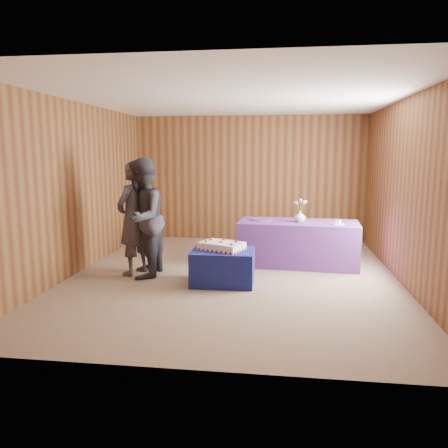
% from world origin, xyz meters
% --- Properties ---
extents(ground, '(6.00, 6.00, 0.00)m').
position_xyz_m(ground, '(0.00, 0.00, 0.00)').
color(ground, '#88755E').
rests_on(ground, ground).
extents(room_shell, '(5.04, 6.04, 2.72)m').
position_xyz_m(room_shell, '(0.00, 0.00, 1.80)').
color(room_shell, brown).
rests_on(room_shell, ground).
extents(cake_table, '(0.92, 0.72, 0.50)m').
position_xyz_m(cake_table, '(-0.11, -0.38, 0.25)').
color(cake_table, navy).
rests_on(cake_table, ground).
extents(serving_table, '(2.06, 1.04, 0.75)m').
position_xyz_m(serving_table, '(1.02, 0.88, 0.38)').
color(serving_table, '#6D3695').
rests_on(serving_table, ground).
extents(sheet_cake, '(0.75, 0.64, 0.15)m').
position_xyz_m(sheet_cake, '(-0.13, -0.34, 0.56)').
color(sheet_cake, white).
rests_on(sheet_cake, cake_table).
extents(vase, '(0.24, 0.24, 0.19)m').
position_xyz_m(vase, '(1.04, 0.84, 0.85)').
color(vase, white).
rests_on(vase, serving_table).
extents(flower_spray, '(0.23, 0.23, 0.17)m').
position_xyz_m(flower_spray, '(1.04, 0.84, 1.09)').
color(flower_spray, '#306C2B').
rests_on(flower_spray, vase).
extents(platter, '(0.47, 0.47, 0.02)m').
position_xyz_m(platter, '(0.39, 1.00, 0.76)').
color(platter, '#6C4890').
rests_on(platter, serving_table).
extents(plate, '(0.22, 0.22, 0.01)m').
position_xyz_m(plate, '(1.65, 0.66, 0.76)').
color(plate, white).
rests_on(plate, serving_table).
extents(cake_slice, '(0.10, 0.09, 0.09)m').
position_xyz_m(cake_slice, '(1.65, 0.66, 0.80)').
color(cake_slice, white).
rests_on(cake_slice, plate).
extents(knife, '(0.26, 0.08, 0.00)m').
position_xyz_m(knife, '(1.71, 0.56, 0.75)').
color(knife, silver).
rests_on(knife, serving_table).
extents(guest_left, '(0.62, 0.75, 1.78)m').
position_xyz_m(guest_left, '(-1.56, -0.06, 0.89)').
color(guest_left, '#373640').
rests_on(guest_left, ground).
extents(guest_right, '(0.71, 0.90, 1.83)m').
position_xyz_m(guest_right, '(-1.38, -0.18, 0.91)').
color(guest_right, '#32323C').
rests_on(guest_right, ground).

